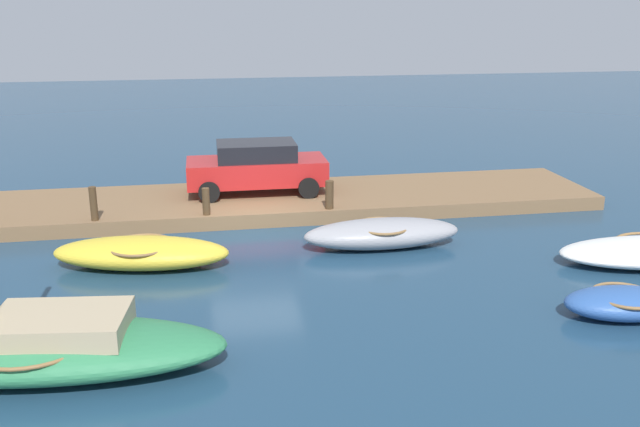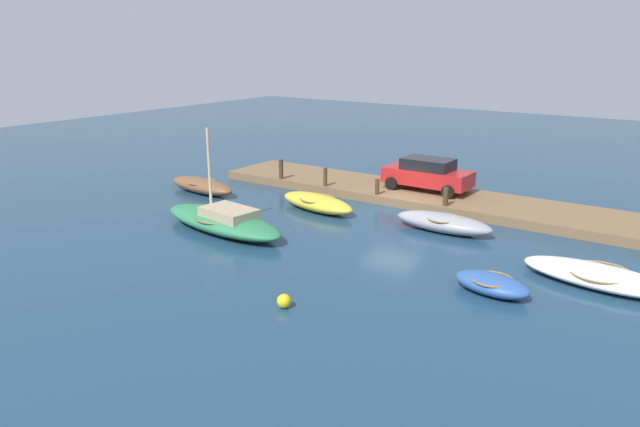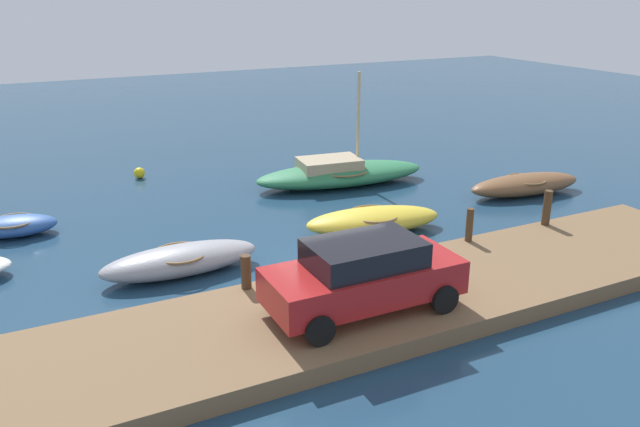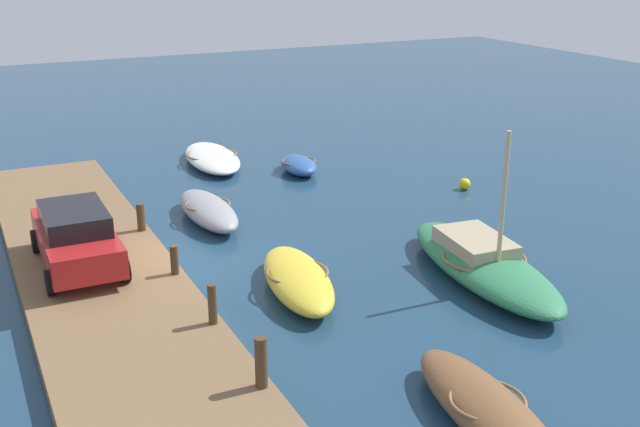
% 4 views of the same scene
% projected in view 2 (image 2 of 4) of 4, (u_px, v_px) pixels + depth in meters
% --- Properties ---
extents(ground_plane, '(84.00, 84.00, 0.00)m').
position_uv_depth(ground_plane, '(393.00, 210.00, 27.59)').
color(ground_plane, navy).
extents(dock_platform, '(21.78, 3.99, 0.42)m').
position_uv_depth(dock_platform, '(417.00, 195.00, 29.45)').
color(dock_platform, brown).
rests_on(dock_platform, ground_plane).
extents(dinghy_blue, '(2.61, 1.60, 0.62)m').
position_uv_depth(dinghy_blue, '(492.00, 284.00, 18.45)').
color(dinghy_blue, '#2D569E').
rests_on(dinghy_blue, ground_plane).
extents(rowboat_yellow, '(4.47, 2.31, 0.73)m').
position_uv_depth(rowboat_yellow, '(317.00, 203.00, 27.46)').
color(rowboat_yellow, gold).
rests_on(rowboat_yellow, ground_plane).
extents(motorboat_white, '(5.10, 2.46, 0.57)m').
position_uv_depth(motorboat_white, '(599.00, 276.00, 19.12)').
color(motorboat_white, white).
rests_on(motorboat_white, ground_plane).
extents(sailboat_green, '(6.83, 2.94, 4.21)m').
position_uv_depth(sailboat_green, '(223.00, 220.00, 24.45)').
color(sailboat_green, '#2D7A4C').
rests_on(sailboat_green, ground_plane).
extents(rowboat_brown, '(4.61, 1.80, 0.75)m').
position_uv_depth(rowboat_brown, '(202.00, 185.00, 30.65)').
color(rowboat_brown, brown).
rests_on(rowboat_brown, ground_plane).
extents(rowboat_grey, '(4.14, 1.46, 0.76)m').
position_uv_depth(rowboat_grey, '(443.00, 223.00, 24.40)').
color(rowboat_grey, '#939399').
rests_on(rowboat_grey, ground_plane).
extents(mooring_post_west, '(0.24, 0.24, 0.83)m').
position_uv_depth(mooring_post_west, '(446.00, 197.00, 26.67)').
color(mooring_post_west, '#47331E').
rests_on(mooring_post_west, dock_platform).
extents(mooring_post_mid_west, '(0.21, 0.21, 0.78)m').
position_uv_depth(mooring_post_mid_west, '(377.00, 187.00, 28.61)').
color(mooring_post_mid_west, '#47331E').
rests_on(mooring_post_mid_west, dock_platform).
extents(mooring_post_mid_east, '(0.20, 0.20, 0.95)m').
position_uv_depth(mooring_post_mid_east, '(325.00, 177.00, 30.26)').
color(mooring_post_mid_east, '#47331E').
rests_on(mooring_post_mid_east, dock_platform).
extents(mooring_post_east, '(0.24, 0.24, 1.06)m').
position_uv_depth(mooring_post_east, '(281.00, 169.00, 31.83)').
color(mooring_post_east, '#47331E').
rests_on(mooring_post_east, dock_platform).
extents(parked_car, '(4.32, 2.03, 1.61)m').
position_uv_depth(parked_car, '(428.00, 174.00, 29.28)').
color(parked_car, '#B21E1E').
rests_on(parked_car, dock_platform).
extents(marker_buoy, '(0.43, 0.43, 0.43)m').
position_uv_depth(marker_buoy, '(284.00, 301.00, 17.49)').
color(marker_buoy, yellow).
rests_on(marker_buoy, ground_plane).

